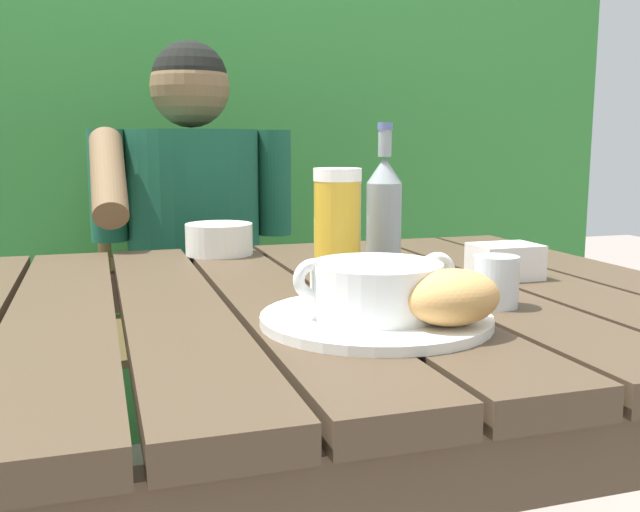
# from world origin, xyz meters

# --- Properties ---
(dining_table) EXTENTS (1.29, 0.96, 0.74)m
(dining_table) POSITION_xyz_m (0.00, 0.00, 0.65)
(dining_table) COLOR #453525
(dining_table) RESTS_ON ground_plane
(hedge_backdrop) EXTENTS (3.02, 0.84, 1.60)m
(hedge_backdrop) POSITION_xyz_m (-0.10, 1.55, 0.81)
(hedge_backdrop) COLOR #307933
(hedge_backdrop) RESTS_ON ground_plane
(chair_near_diner) EXTENTS (0.46, 0.46, 0.94)m
(chair_near_diner) POSITION_xyz_m (-0.01, 0.92, 0.47)
(chair_near_diner) COLOR #4E3D20
(chair_near_diner) RESTS_ON ground_plane
(person_eating) EXTENTS (0.48, 0.47, 1.19)m
(person_eating) POSITION_xyz_m (-0.02, 0.72, 0.70)
(person_eating) COLOR #174F38
(person_eating) RESTS_ON ground_plane
(serving_plate) EXTENTS (0.28, 0.28, 0.01)m
(serving_plate) POSITION_xyz_m (0.08, -0.21, 0.74)
(serving_plate) COLOR white
(serving_plate) RESTS_ON dining_table
(soup_bowl) EXTENTS (0.21, 0.16, 0.07)m
(soup_bowl) POSITION_xyz_m (0.08, -0.21, 0.78)
(soup_bowl) COLOR white
(soup_bowl) RESTS_ON serving_plate
(bread_roll) EXTENTS (0.13, 0.11, 0.06)m
(bread_roll) POSITION_xyz_m (0.14, -0.28, 0.78)
(bread_roll) COLOR tan
(bread_roll) RESTS_ON serving_plate
(beer_glass) EXTENTS (0.07, 0.07, 0.18)m
(beer_glass) POSITION_xyz_m (0.11, 0.04, 0.83)
(beer_glass) COLOR gold
(beer_glass) RESTS_ON dining_table
(beer_bottle) EXTENTS (0.06, 0.06, 0.25)m
(beer_bottle) POSITION_xyz_m (0.21, 0.08, 0.84)
(beer_bottle) COLOR gray
(beer_bottle) RESTS_ON dining_table
(water_glass_small) EXTENTS (0.06, 0.06, 0.07)m
(water_glass_small) POSITION_xyz_m (0.27, -0.17, 0.77)
(water_glass_small) COLOR silver
(water_glass_small) RESTS_ON dining_table
(butter_tub) EXTENTS (0.10, 0.08, 0.06)m
(butter_tub) POSITION_xyz_m (0.39, 0.00, 0.76)
(butter_tub) COLOR white
(butter_tub) RESTS_ON dining_table
(table_knife) EXTENTS (0.15, 0.03, 0.01)m
(table_knife) POSITION_xyz_m (0.23, -0.10, 0.74)
(table_knife) COLOR silver
(table_knife) RESTS_ON dining_table
(diner_bowl) EXTENTS (0.13, 0.13, 0.06)m
(diner_bowl) POSITION_xyz_m (-0.01, 0.39, 0.77)
(diner_bowl) COLOR white
(diner_bowl) RESTS_ON dining_table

